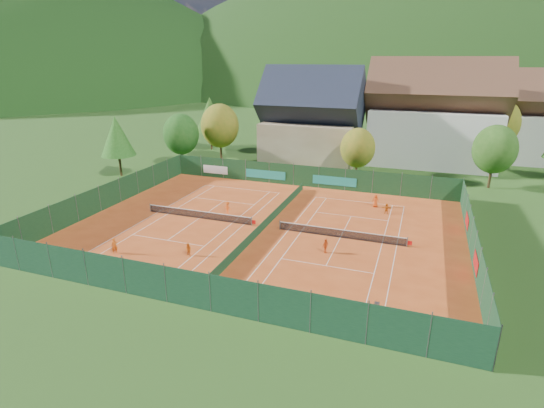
% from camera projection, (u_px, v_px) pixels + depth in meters
% --- Properties ---
extents(ground, '(600.00, 600.00, 0.00)m').
position_uv_depth(ground, '(266.00, 228.00, 45.08)').
color(ground, '#234A17').
rests_on(ground, ground).
extents(clay_pad, '(40.00, 32.00, 0.01)m').
position_uv_depth(clay_pad, '(266.00, 228.00, 45.07)').
color(clay_pad, '#BD491B').
rests_on(clay_pad, ground).
extents(court_markings_left, '(11.03, 23.83, 0.00)m').
position_uv_depth(court_markings_left, '(199.00, 218.00, 47.62)').
color(court_markings_left, white).
rests_on(court_markings_left, ground).
extents(court_markings_right, '(11.03, 23.83, 0.00)m').
position_uv_depth(court_markings_right, '(340.00, 238.00, 42.52)').
color(court_markings_right, white).
rests_on(court_markings_right, ground).
extents(tennis_net_left, '(13.30, 0.10, 1.02)m').
position_uv_depth(tennis_net_left, '(200.00, 214.00, 47.40)').
color(tennis_net_left, '#59595B').
rests_on(tennis_net_left, ground).
extents(tennis_net_right, '(13.30, 0.10, 1.02)m').
position_uv_depth(tennis_net_right, '(342.00, 233.00, 42.31)').
color(tennis_net_right, '#59595B').
rests_on(tennis_net_right, ground).
extents(court_divider, '(0.03, 28.80, 1.00)m').
position_uv_depth(court_divider, '(266.00, 223.00, 44.91)').
color(court_divider, '#163D22').
rests_on(court_divider, ground).
extents(fence_north, '(40.00, 0.10, 3.00)m').
position_uv_depth(fence_north, '(303.00, 176.00, 58.95)').
color(fence_north, '#14381C').
rests_on(fence_north, ground).
extents(fence_south, '(40.00, 0.04, 3.00)m').
position_uv_depth(fence_south, '(187.00, 288.00, 30.36)').
color(fence_south, '#143822').
rests_on(fence_south, ground).
extents(fence_west, '(0.04, 32.00, 3.00)m').
position_uv_depth(fence_west, '(110.00, 195.00, 50.95)').
color(fence_west, '#163D1F').
rests_on(fence_west, ground).
extents(fence_east, '(0.09, 32.00, 3.00)m').
position_uv_depth(fence_east, '(473.00, 241.00, 38.26)').
color(fence_east, '#13361E').
rests_on(fence_east, ground).
extents(chalet, '(16.20, 12.00, 16.00)m').
position_uv_depth(chalet, '(312.00, 124.00, 70.51)').
color(chalet, tan).
rests_on(chalet, ground).
extents(hotel_block_a, '(21.60, 11.00, 17.25)m').
position_uv_depth(hotel_block_a, '(433.00, 120.00, 69.54)').
color(hotel_block_a, silver).
rests_on(hotel_block_a, ground).
extents(hotel_block_b, '(17.28, 10.00, 15.50)m').
position_uv_depth(hotel_block_b, '(520.00, 122.00, 72.44)').
color(hotel_block_b, silver).
rests_on(hotel_block_b, ground).
extents(tree_west_front, '(5.72, 5.72, 8.69)m').
position_uv_depth(tree_west_front, '(181.00, 134.00, 68.07)').
color(tree_west_front, '#422717').
rests_on(tree_west_front, ground).
extents(tree_west_mid, '(6.44, 6.44, 9.78)m').
position_uv_depth(tree_west_mid, '(220.00, 126.00, 71.91)').
color(tree_west_mid, '#442D18').
rests_on(tree_west_mid, ground).
extents(tree_west_back, '(5.60, 5.60, 10.00)m').
position_uv_depth(tree_west_back, '(210.00, 114.00, 80.71)').
color(tree_west_back, '#432B18').
rests_on(tree_west_back, ground).
extents(tree_center, '(5.01, 5.01, 7.60)m').
position_uv_depth(tree_center, '(358.00, 148.00, 61.16)').
color(tree_center, '#4C2F1B').
rests_on(tree_center, ground).
extents(tree_east_front, '(5.72, 5.72, 8.69)m').
position_uv_depth(tree_east_front, '(495.00, 149.00, 56.98)').
color(tree_east_front, '#412F17').
rests_on(tree_east_front, ground).
extents(tree_west_side, '(5.04, 5.04, 9.00)m').
position_uv_depth(tree_west_side, '(117.00, 136.00, 62.65)').
color(tree_west_side, '#473219').
rests_on(tree_west_side, ground).
extents(tree_east_back, '(7.15, 7.15, 10.86)m').
position_uv_depth(tree_east_back, '(497.00, 123.00, 70.12)').
color(tree_east_back, '#472C19').
rests_on(tree_east_back, ground).
extents(mountain_backdrop, '(820.00, 530.00, 242.00)m').
position_uv_depth(mountain_backdrop, '(445.00, 156.00, 256.57)').
color(mountain_backdrop, black).
rests_on(mountain_backdrop, ground).
extents(ball_hopper, '(0.34, 0.34, 0.80)m').
position_uv_depth(ball_hopper, '(377.00, 305.00, 30.08)').
color(ball_hopper, slate).
rests_on(ball_hopper, ground).
extents(loose_ball_0, '(0.07, 0.07, 0.07)m').
position_uv_depth(loose_ball_0, '(172.00, 236.00, 42.88)').
color(loose_ball_0, '#CCD833').
rests_on(loose_ball_0, ground).
extents(loose_ball_1, '(0.07, 0.07, 0.07)m').
position_uv_depth(loose_ball_1, '(256.00, 266.00, 36.80)').
color(loose_ball_1, '#CCD833').
rests_on(loose_ball_1, ground).
extents(loose_ball_2, '(0.07, 0.07, 0.07)m').
position_uv_depth(loose_ball_2, '(307.00, 209.00, 50.40)').
color(loose_ball_2, '#CCD833').
rests_on(loose_ball_2, ground).
extents(player_left_near, '(0.65, 0.64, 1.51)m').
position_uv_depth(player_left_near, '(114.00, 246.00, 38.94)').
color(player_left_near, '#CF5712').
rests_on(player_left_near, ground).
extents(player_left_mid, '(0.68, 0.57, 1.24)m').
position_uv_depth(player_left_mid, '(188.00, 250.00, 38.46)').
color(player_left_mid, '#CF5812').
rests_on(player_left_mid, ground).
extents(player_left_far, '(1.03, 0.74, 1.44)m').
position_uv_depth(player_left_far, '(228.00, 207.00, 48.95)').
color(player_left_far, '#F05715').
rests_on(player_left_far, ground).
extents(player_right_near, '(0.66, 0.88, 1.38)m').
position_uv_depth(player_right_near, '(325.00, 246.00, 39.06)').
color(player_right_near, '#CC4312').
rests_on(player_right_near, ground).
extents(player_right_far_a, '(0.88, 0.69, 1.58)m').
position_uv_depth(player_right_far_a, '(376.00, 201.00, 50.99)').
color(player_right_far_a, '#D24812').
rests_on(player_right_far_a, ground).
extents(player_right_far_b, '(1.20, 0.48, 1.26)m').
position_uv_depth(player_right_far_b, '(387.00, 209.00, 48.84)').
color(player_right_far_b, '#CA5C11').
rests_on(player_right_far_b, ground).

